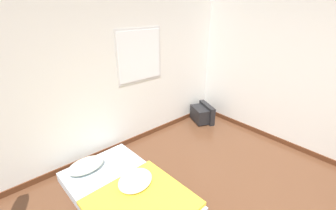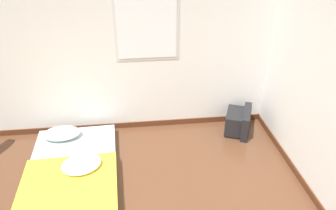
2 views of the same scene
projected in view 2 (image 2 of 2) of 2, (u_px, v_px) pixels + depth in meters
The scene contains 3 objects.
wall_back at pixel (103, 49), 4.50m from camera, with size 7.21×0.08×2.60m.
mattress_bed at pixel (72, 171), 4.09m from camera, with size 1.17×1.89×0.29m.
crt_tv at pixel (239, 121), 4.96m from camera, with size 0.51×0.60×0.38m.
Camera 2 is at (0.39, -1.71, 2.86)m, focal length 35.00 mm.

